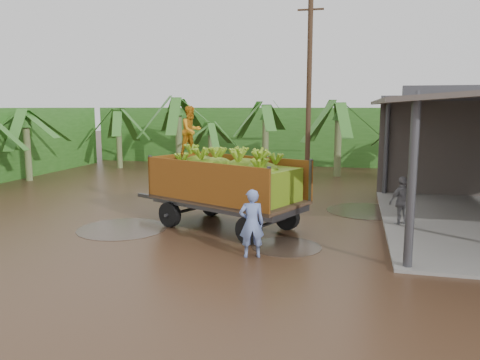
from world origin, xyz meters
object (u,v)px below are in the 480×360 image
man_blue (252,223)px  utility_pole (309,91)px  banana_trailer (227,183)px  man_grey (402,202)px

man_blue → utility_pole: size_ratio=0.19×
man_blue → utility_pole: (0.17, 11.57, 3.56)m
banana_trailer → utility_pole: utility_pole is taller
utility_pole → man_blue: bearing=-90.8°
man_grey → man_blue: bearing=13.2°
man_blue → man_grey: size_ratio=1.08×
man_blue → utility_pole: utility_pole is taller
banana_trailer → man_blue: size_ratio=3.72×
man_grey → utility_pole: (-3.68, 7.58, 3.63)m
utility_pole → banana_trailer: bearing=-99.4°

